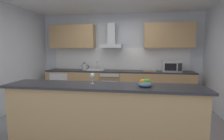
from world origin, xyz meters
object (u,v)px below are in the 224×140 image
(range_hood, at_px, (112,40))
(refrigerator, at_px, (63,85))
(oven, at_px, (111,85))
(fruit_bowl, at_px, (145,84))
(kettle, at_px, (84,67))
(wine_glass, at_px, (92,76))
(sink, at_px, (96,69))
(microwave, at_px, (172,66))
(chopping_board, at_px, (150,71))

(range_hood, bearing_deg, refrigerator, -175.02)
(oven, height_order, fruit_bowl, fruit_bowl)
(refrigerator, height_order, fruit_bowl, fruit_bowl)
(kettle, xyz_separation_m, wine_glass, (0.87, -2.27, 0.06))
(oven, bearing_deg, range_hood, 90.00)
(sink, xyz_separation_m, wine_glass, (0.52, -2.32, 0.14))
(oven, xyz_separation_m, wine_glass, (0.07, -2.31, 0.61))
(microwave, distance_m, chopping_board, 0.61)
(fruit_bowl, bearing_deg, kettle, 125.86)
(microwave, bearing_deg, sink, 178.97)
(microwave, xyz_separation_m, fruit_bowl, (-0.79, -2.39, -0.06))
(refrigerator, distance_m, microwave, 3.29)
(microwave, relative_size, range_hood, 0.69)
(refrigerator, bearing_deg, kettle, -2.46)
(wine_glass, bearing_deg, fruit_bowl, -7.01)
(kettle, bearing_deg, microwave, 0.13)
(microwave, bearing_deg, fruit_bowl, -108.25)
(kettle, bearing_deg, fruit_bowl, -54.14)
(range_hood, bearing_deg, chopping_board, -7.82)
(sink, bearing_deg, refrigerator, -179.27)
(oven, relative_size, range_hood, 1.11)
(wine_glass, height_order, fruit_bowl, wine_glass)
(sink, bearing_deg, microwave, -1.03)
(refrigerator, relative_size, range_hood, 1.18)
(range_hood, relative_size, chopping_board, 2.12)
(sink, bearing_deg, chopping_board, -1.27)
(fruit_bowl, bearing_deg, chopping_board, 85.40)
(oven, distance_m, microwave, 1.81)
(range_hood, xyz_separation_m, wine_glass, (0.07, -2.44, -0.72))
(refrigerator, bearing_deg, microwave, -0.45)
(wine_glass, bearing_deg, chopping_board, 65.47)
(wine_glass, bearing_deg, kettle, 110.92)
(microwave, distance_m, range_hood, 1.87)
(sink, distance_m, wine_glass, 2.38)
(kettle, height_order, chopping_board, kettle)
(microwave, distance_m, fruit_bowl, 2.51)
(sink, distance_m, range_hood, 0.98)
(oven, distance_m, fruit_bowl, 2.64)
(chopping_board, bearing_deg, refrigerator, 179.54)
(oven, height_order, microwave, microwave)
(range_hood, bearing_deg, wine_glass, -88.28)
(oven, relative_size, refrigerator, 0.94)
(fruit_bowl, bearing_deg, oven, 110.94)
(fruit_bowl, xyz_separation_m, chopping_board, (0.19, 2.39, -0.08))
(wine_glass, relative_size, chopping_board, 0.52)
(refrigerator, height_order, microwave, microwave)
(wine_glass, relative_size, fruit_bowl, 0.81)
(wine_glass, height_order, chopping_board, wine_glass)
(microwave, bearing_deg, range_hood, 174.74)
(range_hood, height_order, chopping_board, range_hood)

